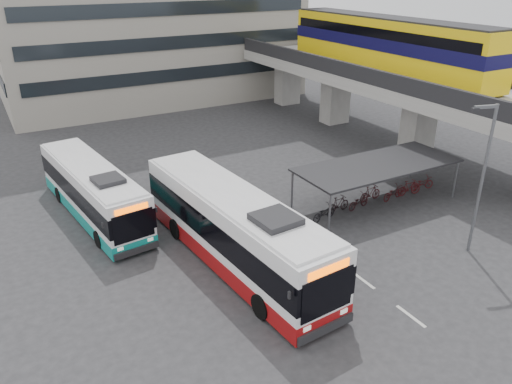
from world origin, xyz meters
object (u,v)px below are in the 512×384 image
bus_teal (93,191)px  pedestrian (123,241)px  lamp_post (482,172)px  bus_main (234,229)px

bus_teal → pedestrian: 5.28m
bus_teal → pedestrian: bus_teal is taller
pedestrian → lamp_post: 17.51m
bus_main → pedestrian: bus_main is taller
pedestrian → lamp_post: size_ratio=0.24×
pedestrian → lamp_post: lamp_post is taller
lamp_post → bus_main: bearing=172.5°
lamp_post → pedestrian: bearing=169.4°
pedestrian → lamp_post: (15.23, -7.93, 3.39)m
bus_teal → lamp_post: bearing=-47.4°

